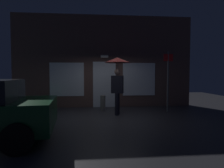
# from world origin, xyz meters

# --- Properties ---
(ground_plane) EXTENTS (18.00, 18.00, 0.00)m
(ground_plane) POSITION_xyz_m (0.00, 0.00, 0.00)
(ground_plane) COLOR #2D2D33
(building_facade) EXTENTS (8.64, 0.48, 4.44)m
(building_facade) POSITION_xyz_m (-0.00, 2.35, 2.20)
(building_facade) COLOR brown
(building_facade) RESTS_ON ground
(person_with_umbrella) EXTENTS (1.01, 1.01, 2.25)m
(person_with_umbrella) POSITION_xyz_m (0.42, 0.37, 1.71)
(person_with_umbrella) COLOR black
(person_with_umbrella) RESTS_ON ground
(street_sign_post) EXTENTS (0.40, 0.07, 2.55)m
(street_sign_post) POSITION_xyz_m (2.61, 0.73, 1.44)
(street_sign_post) COLOR #595B60
(street_sign_post) RESTS_ON ground
(sidewalk_bollard) EXTENTS (0.22, 0.22, 0.66)m
(sidewalk_bollard) POSITION_xyz_m (-0.11, 1.31, 0.33)
(sidewalk_bollard) COLOR slate
(sidewalk_bollard) RESTS_ON ground
(sidewalk_bollard_2) EXTENTS (0.21, 0.21, 0.69)m
(sidewalk_bollard_2) POSITION_xyz_m (-2.93, 1.23, 0.34)
(sidewalk_bollard_2) COLOR slate
(sidewalk_bollard_2) RESTS_ON ground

